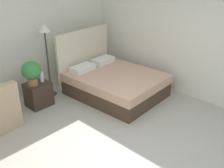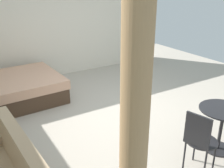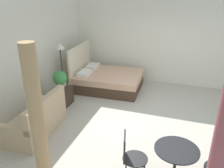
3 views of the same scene
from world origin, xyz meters
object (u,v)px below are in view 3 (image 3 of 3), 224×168
floor_lamp (61,55)px  balcony_table (175,159)px  cafe_chair_near_couch (130,154)px  couch (38,121)px  bed (107,79)px  vase (64,82)px  nightstand (63,96)px  potted_plant (60,79)px

floor_lamp → balcony_table: bearing=-125.1°
cafe_chair_near_couch → couch: bearing=72.7°
bed → vase: bed is taller
bed → couch: bed is taller
couch → cafe_chair_near_couch: cafe_chair_near_couch is taller
couch → nightstand: size_ratio=3.00×
potted_plant → cafe_chair_near_couch: 3.20m
nightstand → floor_lamp: (0.47, 0.24, 1.04)m
couch → vase: size_ratio=6.97×
couch → floor_lamp: (1.87, 0.41, 1.00)m
nightstand → potted_plant: size_ratio=1.01×
potted_plant → vase: potted_plant is taller
potted_plant → floor_lamp: (0.57, 0.26, 0.49)m
bed → nightstand: (-1.48, 0.77, -0.04)m
cafe_chair_near_couch → vase: bearing=47.7°
nightstand → vase: 0.39m
nightstand → cafe_chair_near_couch: cafe_chair_near_couch is taller
floor_lamp → couch: bearing=-167.6°
nightstand → vase: size_ratio=2.32×
bed → cafe_chair_near_couch: size_ratio=2.33×
floor_lamp → vase: bearing=-144.3°
floor_lamp → nightstand: bearing=-152.6°
couch → potted_plant: size_ratio=3.04×
floor_lamp → potted_plant: bearing=-155.7°
nightstand → cafe_chair_near_couch: size_ratio=0.57×
nightstand → floor_lamp: size_ratio=0.31×
bed → balcony_table: bed is taller
potted_plant → balcony_table: bearing=-120.1°
potted_plant → couch: bearing=-173.2°
couch → potted_plant: (1.31, 0.16, 0.51)m
nightstand → potted_plant: bearing=-172.0°
vase → floor_lamp: 0.80m
vase → balcony_table: size_ratio=0.31×
couch → floor_lamp: size_ratio=0.94×
nightstand → balcony_table: size_ratio=0.73×
vase → couch: bearing=-173.9°
potted_plant → balcony_table: 3.68m
floor_lamp → cafe_chair_near_couch: floor_lamp is taller
nightstand → potted_plant: (-0.10, -0.01, 0.55)m
floor_lamp → cafe_chair_near_couch: 3.83m
bed → floor_lamp: floor_lamp is taller
floor_lamp → balcony_table: size_ratio=2.32×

